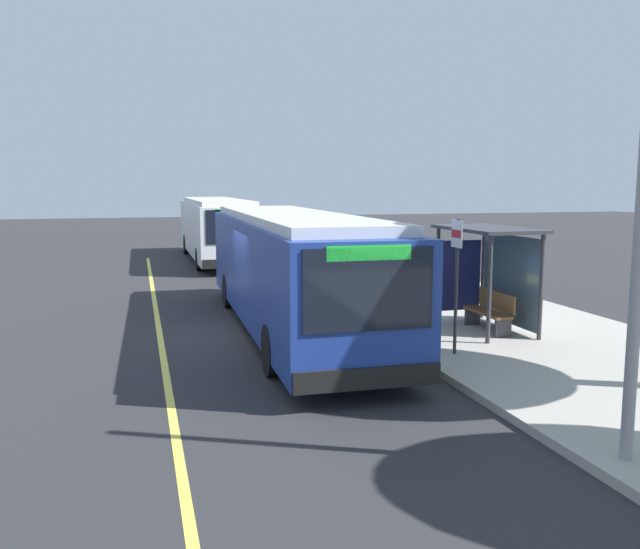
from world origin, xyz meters
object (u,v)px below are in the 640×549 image
Objects in this scene: transit_bus_main at (291,267)px; route_sign_post at (456,268)px; transit_bus_second at (216,227)px; pedestrian_commuter at (419,287)px; waiting_bench at (490,311)px.

transit_bus_main is 4.33× the size of route_sign_post.
transit_bus_second is (-15.99, -0.01, -0.00)m from transit_bus_main.
transit_bus_second reaches higher than pedestrian_commuter.
transit_bus_second is 19.81m from route_sign_post.
waiting_bench is at bearing 133.81° from route_sign_post.
transit_bus_second is at bearing -179.98° from transit_bus_main.
transit_bus_main is at bearing 0.02° from transit_bus_second.
pedestrian_commuter is at bearing 74.80° from transit_bus_main.
waiting_bench is 2.87m from route_sign_post.
transit_bus_main and route_sign_post have the same top height.
transit_bus_second is 17.10m from pedestrian_commuter.
transit_bus_second is 7.36× the size of waiting_bench.
transit_bus_second is 6.97× the size of pedestrian_commuter.
route_sign_post is (19.63, 2.62, 0.34)m from transit_bus_second.
waiting_bench is 1.82m from pedestrian_commuter.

